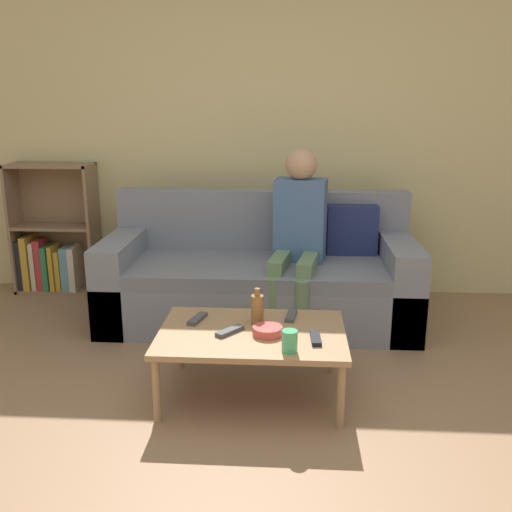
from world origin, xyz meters
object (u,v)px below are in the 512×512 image
(couch, at_px, (260,279))
(tv_remote_1, at_px, (316,338))
(bottle, at_px, (257,309))
(tv_remote_3, at_px, (291,316))
(cup_near, at_px, (290,341))
(snack_bowl, at_px, (268,331))
(person_adult, at_px, (298,226))
(bookshelf, at_px, (54,244))
(tv_remote_2, at_px, (197,319))
(tv_remote_0, at_px, (230,331))
(coffee_table, at_px, (252,337))

(couch, bearing_deg, tv_remote_1, -74.00)
(tv_remote_1, distance_m, bottle, 0.37)
(tv_remote_3, bearing_deg, tv_remote_1, -59.69)
(cup_near, relative_size, snack_bowl, 0.69)
(person_adult, bearing_deg, bookshelf, 172.16)
(bookshelf, xyz_separation_m, tv_remote_2, (1.45, -1.54, -0.01))
(bookshelf, relative_size, tv_remote_0, 6.49)
(tv_remote_1, height_order, bottle, bottle)
(tv_remote_3, bearing_deg, tv_remote_0, -135.52)
(cup_near, distance_m, snack_bowl, 0.23)
(bookshelf, relative_size, bottle, 5.15)
(coffee_table, relative_size, tv_remote_2, 5.54)
(cup_near, bearing_deg, coffee_table, 129.84)
(person_adult, xyz_separation_m, tv_remote_3, (-0.04, -0.83, -0.33))
(coffee_table, bearing_deg, tv_remote_0, -164.10)
(tv_remote_1, relative_size, snack_bowl, 1.11)
(bookshelf, relative_size, person_adult, 0.86)
(person_adult, xyz_separation_m, tv_remote_2, (-0.55, -0.91, -0.33))
(person_adult, bearing_deg, tv_remote_2, -111.81)
(person_adult, xyz_separation_m, tv_remote_0, (-0.36, -1.06, -0.33))
(snack_bowl, bearing_deg, tv_remote_1, -11.95)
(bookshelf, xyz_separation_m, coffee_table, (1.76, -1.66, -0.06))
(snack_bowl, height_order, bottle, bottle)
(coffee_table, height_order, bottle, bottle)
(bookshelf, relative_size, tv_remote_3, 6.02)
(bottle, bearing_deg, cup_near, -62.26)
(bottle, bearing_deg, person_adult, 76.64)
(coffee_table, height_order, tv_remote_3, tv_remote_3)
(bottle, bearing_deg, snack_bowl, -66.32)
(tv_remote_3, bearing_deg, couch, 111.36)
(cup_near, height_order, snack_bowl, cup_near)
(bottle, bearing_deg, tv_remote_1, -32.01)
(bookshelf, xyz_separation_m, tv_remote_0, (1.64, -1.70, -0.01))
(coffee_table, bearing_deg, tv_remote_2, 157.79)
(couch, relative_size, cup_near, 20.04)
(person_adult, xyz_separation_m, snack_bowl, (-0.16, -1.08, -0.32))
(person_adult, distance_m, snack_bowl, 1.13)
(tv_remote_2, bearing_deg, tv_remote_0, -22.61)
(couch, relative_size, bookshelf, 2.06)
(couch, distance_m, bookshelf, 1.83)
(tv_remote_0, xyz_separation_m, bottle, (0.14, 0.13, 0.08))
(tv_remote_0, bearing_deg, bottle, 82.72)
(couch, xyz_separation_m, tv_remote_0, (-0.10, -1.15, 0.08))
(person_adult, height_order, tv_remote_2, person_adult)
(cup_near, xyz_separation_m, snack_bowl, (-0.11, 0.19, -0.03))
(couch, height_order, person_adult, person_adult)
(tv_remote_0, height_order, tv_remote_1, same)
(tv_remote_0, bearing_deg, tv_remote_2, -179.79)
(person_adult, distance_m, tv_remote_2, 1.11)
(person_adult, relative_size, tv_remote_1, 7.14)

